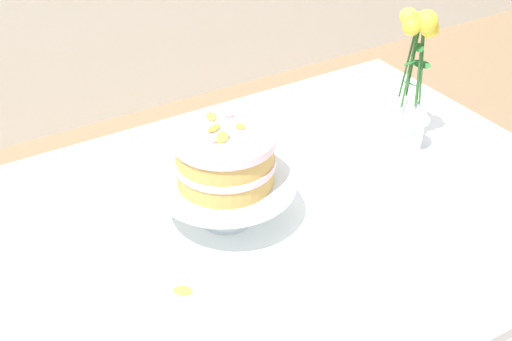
% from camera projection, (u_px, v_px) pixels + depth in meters
% --- Properties ---
extents(dining_table, '(1.40, 1.00, 0.74)m').
position_uv_depth(dining_table, '(280.00, 255.00, 1.59)').
color(dining_table, white).
rests_on(dining_table, ground).
extents(linen_napkin, '(0.38, 0.38, 0.00)m').
position_uv_depth(linen_napkin, '(227.00, 220.00, 1.54)').
color(linen_napkin, white).
rests_on(linen_napkin, dining_table).
extents(cake_stand, '(0.29, 0.29, 0.10)m').
position_uv_depth(cake_stand, '(226.00, 188.00, 1.50)').
color(cake_stand, silver).
rests_on(cake_stand, linen_napkin).
extents(layer_cake, '(0.21, 0.21, 0.12)m').
position_uv_depth(layer_cake, '(225.00, 158.00, 1.46)').
color(layer_cake, tan).
rests_on(layer_cake, cake_stand).
extents(flower_vase, '(0.11, 0.10, 0.36)m').
position_uv_depth(flower_vase, '(413.00, 88.00, 1.70)').
color(flower_vase, silver).
rests_on(flower_vase, dining_table).
extents(loose_petal_0, '(0.05, 0.05, 0.00)m').
position_uv_depth(loose_petal_0, '(183.00, 291.00, 1.36)').
color(loose_petal_0, yellow).
rests_on(loose_petal_0, dining_table).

